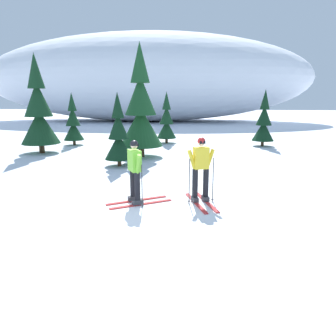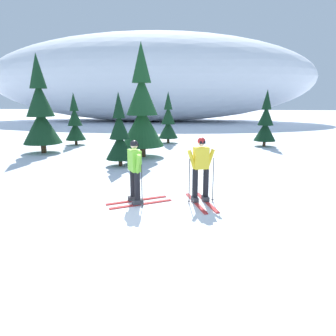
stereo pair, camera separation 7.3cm
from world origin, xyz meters
The scene contains 10 objects.
ground_plane centered at (0.00, 0.00, 0.00)m, with size 120.00×120.00×0.00m, color white.
skier_yellow_jacket centered at (1.91, 0.97, 0.91)m, with size 0.88×1.69×1.75m.
skier_lime_jacket centered at (0.20, 0.72, 0.89)m, with size 1.71×1.23×1.69m.
pine_tree_far_left centered at (-5.86, 7.91, 2.01)m, with size 1.86×1.86×4.80m.
pine_tree_left centered at (-5.20, 10.58, 1.25)m, with size 1.16×1.16×2.99m.
pine_tree_center_left centered at (-1.29, 5.23, 1.24)m, with size 1.14×1.14×2.96m.
pine_tree_center_right centered at (-0.72, 7.32, 2.15)m, with size 1.99×1.99×5.15m.
pine_tree_right centered at (0.09, 11.82, 1.28)m, with size 1.18×1.18×3.06m.
pine_tree_far_right centered at (5.64, 11.03, 1.32)m, with size 1.22×1.22×3.16m.
snow_ridge_background centered at (-3.79, 29.00, 4.78)m, with size 36.52×14.46×9.55m, color white.
Camera 2 is at (1.75, -7.14, 2.78)m, focal length 33.69 mm.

